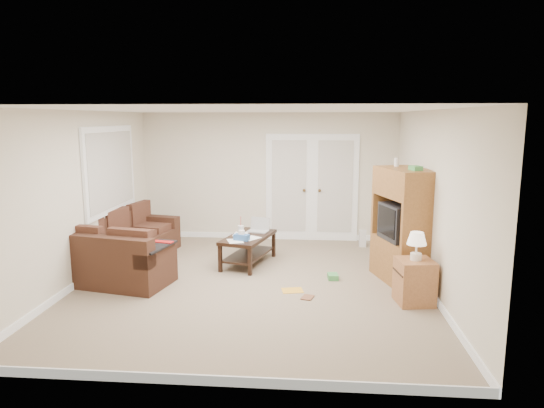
# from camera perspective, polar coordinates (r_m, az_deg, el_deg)

# --- Properties ---
(floor) EXTENTS (5.50, 5.50, 0.00)m
(floor) POSITION_cam_1_polar(r_m,az_deg,el_deg) (7.17, -2.35, -9.39)
(floor) COLOR gray
(floor) RESTS_ON ground
(ceiling) EXTENTS (5.00, 5.50, 0.02)m
(ceiling) POSITION_cam_1_polar(r_m,az_deg,el_deg) (6.77, -2.51, 11.00)
(ceiling) COLOR white
(ceiling) RESTS_ON wall_back
(wall_left) EXTENTS (0.02, 5.50, 2.50)m
(wall_left) POSITION_cam_1_polar(r_m,az_deg,el_deg) (7.59, -21.52, 0.73)
(wall_left) COLOR silver
(wall_left) RESTS_ON floor
(wall_right) EXTENTS (0.02, 5.50, 2.50)m
(wall_right) POSITION_cam_1_polar(r_m,az_deg,el_deg) (7.00, 18.32, 0.20)
(wall_right) COLOR silver
(wall_right) RESTS_ON floor
(wall_back) EXTENTS (5.00, 0.02, 2.50)m
(wall_back) POSITION_cam_1_polar(r_m,az_deg,el_deg) (9.57, -0.38, 3.22)
(wall_back) COLOR silver
(wall_back) RESTS_ON floor
(wall_front) EXTENTS (5.00, 0.02, 2.50)m
(wall_front) POSITION_cam_1_polar(r_m,az_deg,el_deg) (4.21, -7.11, -5.69)
(wall_front) COLOR silver
(wall_front) RESTS_ON floor
(baseboards) EXTENTS (5.00, 5.50, 0.10)m
(baseboards) POSITION_cam_1_polar(r_m,az_deg,el_deg) (7.16, -2.36, -9.01)
(baseboards) COLOR silver
(baseboards) RESTS_ON floor
(french_doors) EXTENTS (1.80, 0.05, 2.13)m
(french_doors) POSITION_cam_1_polar(r_m,az_deg,el_deg) (9.52, 4.71, 1.85)
(french_doors) COLOR silver
(french_doors) RESTS_ON floor
(window_left) EXTENTS (0.05, 1.92, 1.42)m
(window_left) POSITION_cam_1_polar(r_m,az_deg,el_deg) (8.43, -18.45, 3.84)
(window_left) COLOR silver
(window_left) RESTS_ON wall_left
(sectional_sofa) EXTENTS (1.83, 2.83, 0.79)m
(sectional_sofa) POSITION_cam_1_polar(r_m,az_deg,el_deg) (8.09, -17.24, -5.30)
(sectional_sofa) COLOR #412519
(sectional_sofa) RESTS_ON floor
(coffee_table) EXTENTS (0.87, 1.29, 0.81)m
(coffee_table) POSITION_cam_1_polar(r_m,az_deg,el_deg) (8.07, -2.73, -5.22)
(coffee_table) COLOR black
(coffee_table) RESTS_ON floor
(tv_armoire) EXTENTS (0.85, 1.17, 1.80)m
(tv_armoire) POSITION_cam_1_polar(r_m,az_deg,el_deg) (7.35, 15.22, -2.39)
(tv_armoire) COLOR #935C2D
(tv_armoire) RESTS_ON floor
(side_cabinet) EXTENTS (0.51, 0.51, 0.95)m
(side_cabinet) POSITION_cam_1_polar(r_m,az_deg,el_deg) (6.63, 16.44, -8.33)
(side_cabinet) COLOR #A6693C
(side_cabinet) RESTS_ON floor
(space_heater) EXTENTS (0.13, 0.11, 0.32)m
(space_heater) POSITION_cam_1_polar(r_m,az_deg,el_deg) (9.29, 10.62, -4.00)
(space_heater) COLOR silver
(space_heater) RESTS_ON floor
(floor_magazine) EXTENTS (0.33, 0.29, 0.01)m
(floor_magazine) POSITION_cam_1_polar(r_m,az_deg,el_deg) (6.92, 2.41, -10.12)
(floor_magazine) COLOR gold
(floor_magazine) RESTS_ON floor
(floor_greenbox) EXTENTS (0.17, 0.21, 0.08)m
(floor_greenbox) POSITION_cam_1_polar(r_m,az_deg,el_deg) (7.42, 7.17, -8.46)
(floor_greenbox) COLOR #44974B
(floor_greenbox) RESTS_ON floor
(floor_book) EXTENTS (0.20, 0.23, 0.02)m
(floor_book) POSITION_cam_1_polar(r_m,az_deg,el_deg) (6.68, 3.59, -10.83)
(floor_book) COLOR brown
(floor_book) RESTS_ON floor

